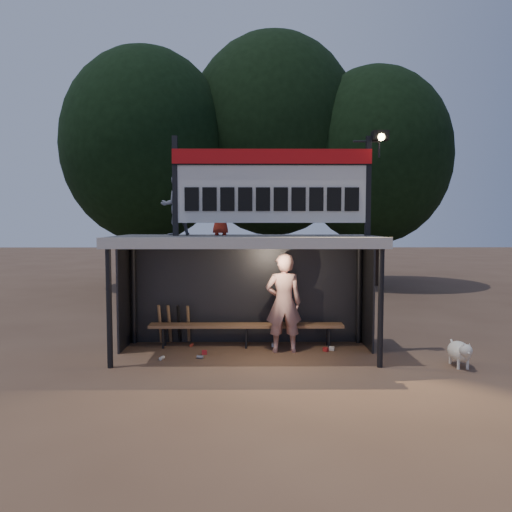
{
  "coord_description": "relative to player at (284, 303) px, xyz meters",
  "views": [
    {
      "loc": [
        0.13,
        -9.62,
        2.6
      ],
      "look_at": [
        0.2,
        0.4,
        1.9
      ],
      "focal_mm": 35.0,
      "sensor_mm": 36.0,
      "label": 1
    }
  ],
  "objects": [
    {
      "name": "ground",
      "position": [
        -0.75,
        -0.17,
        -0.98
      ],
      "size": [
        80.0,
        80.0,
        0.0
      ],
      "primitive_type": "plane",
      "color": "brown",
      "rests_on": "ground"
    },
    {
      "name": "player",
      "position": [
        0.0,
        0.0,
        0.0
      ],
      "size": [
        0.74,
        0.5,
        1.97
      ],
      "primitive_type": "imported",
      "rotation": [
        0.0,
        0.0,
        3.19
      ],
      "color": "white",
      "rests_on": "ground"
    },
    {
      "name": "child_a",
      "position": [
        -2.13,
        0.05,
        1.92
      ],
      "size": [
        0.7,
        0.64,
        1.17
      ],
      "primitive_type": "imported",
      "rotation": [
        0.0,
        0.0,
        3.58
      ],
      "color": "slate",
      "rests_on": "dugout_shelter"
    },
    {
      "name": "child_b",
      "position": [
        -1.26,
        0.24,
        1.76
      ],
      "size": [
        0.44,
        0.31,
        0.84
      ],
      "primitive_type": "imported",
      "rotation": [
        0.0,
        0.0,
        3.03
      ],
      "color": "#A82819",
      "rests_on": "dugout_shelter"
    },
    {
      "name": "dugout_shelter",
      "position": [
        -0.75,
        0.08,
        0.86
      ],
      "size": [
        5.1,
        2.08,
        2.32
      ],
      "color": "#39393B",
      "rests_on": "ground"
    },
    {
      "name": "scoreboard_assembly",
      "position": [
        -0.19,
        -0.17,
        2.34
      ],
      "size": [
        4.1,
        0.27,
        1.99
      ],
      "color": "black",
      "rests_on": "dugout_shelter"
    },
    {
      "name": "bench",
      "position": [
        -0.75,
        0.38,
        -0.55
      ],
      "size": [
        4.0,
        0.35,
        0.48
      ],
      "color": "#986B48",
      "rests_on": "ground"
    },
    {
      "name": "tree_left",
      "position": [
        -4.75,
        9.83,
        4.53
      ],
      "size": [
        6.46,
        6.46,
        9.27
      ],
      "color": "black",
      "rests_on": "ground"
    },
    {
      "name": "tree_mid",
      "position": [
        0.25,
        11.33,
        5.18
      ],
      "size": [
        7.22,
        7.22,
        10.36
      ],
      "color": "black",
      "rests_on": "ground"
    },
    {
      "name": "tree_right",
      "position": [
        4.25,
        10.33,
        4.2
      ],
      "size": [
        6.08,
        6.08,
        8.72
      ],
      "color": "black",
      "rests_on": "ground"
    },
    {
      "name": "dog",
      "position": [
        3.08,
        -1.06,
        -0.7
      ],
      "size": [
        0.36,
        0.81,
        0.49
      ],
      "color": "white",
      "rests_on": "ground"
    },
    {
      "name": "bats",
      "position": [
        -2.28,
        0.65,
        -0.55
      ],
      "size": [
        0.68,
        0.35,
        0.84
      ],
      "color": "#A1734B",
      "rests_on": "ground"
    },
    {
      "name": "litter",
      "position": [
        -0.79,
        -0.04,
        -0.95
      ],
      "size": [
        3.41,
        1.13,
        0.08
      ],
      "color": "#B21E24",
      "rests_on": "ground"
    }
  ]
}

